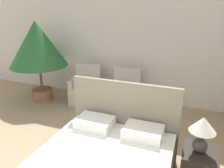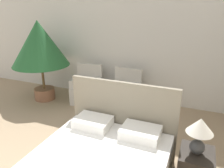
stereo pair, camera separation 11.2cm
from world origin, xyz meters
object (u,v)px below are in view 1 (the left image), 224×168
Objects in this scene: potted_palm at (37,46)px; table_lamp at (202,130)px; armchair_near_window_right at (124,97)px; nightstand at (198,166)px; armchair_near_window_left at (85,91)px; side_table at (104,95)px.

table_lamp is at bearing -22.92° from potted_palm.
armchair_near_window_right reaches higher than nightstand.
nightstand is (1.59, -1.76, -0.04)m from armchair_near_window_right.
armchair_near_window_left and armchair_near_window_right have the same top height.
armchair_near_window_left is 1.85× the size of table_lamp.
potted_palm is 4.10m from nightstand.
armchair_near_window_left is at bearing 12.60° from potted_palm.
potted_palm is (-1.07, -0.24, 1.07)m from armchair_near_window_left.
armchair_near_window_right is 2.42m from table_lamp.
potted_palm is 3.96× the size of table_lamp.
table_lamp is (3.62, -1.53, -0.56)m from potted_palm.
potted_palm is at bearing -174.76° from armchair_near_window_left.
nightstand is at bearing 37.48° from table_lamp.
side_table is (1.56, 0.26, -1.10)m from potted_palm.
table_lamp is 0.96× the size of side_table.
side_table is (-2.07, 1.78, 0.02)m from nightstand.
side_table is (-2.06, 1.79, -0.54)m from table_lamp.
armchair_near_window_left is 1.54m from potted_palm.
armchair_near_window_right reaches higher than side_table.
armchair_near_window_left is 3.11m from nightstand.
potted_palm is at bearing -170.67° from side_table.
armchair_near_window_left is 0.97m from armchair_near_window_right.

